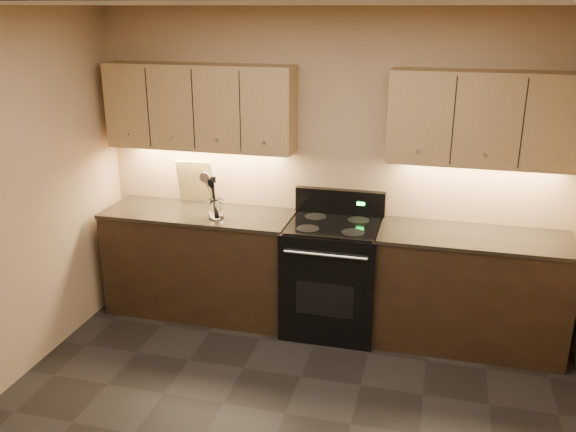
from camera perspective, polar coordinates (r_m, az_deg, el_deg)
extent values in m
plane|color=silver|center=(3.01, -2.59, 19.17)|extent=(4.00, 4.00, 0.00)
cube|color=tan|center=(5.12, 4.18, 4.38)|extent=(4.00, 0.04, 2.60)
cube|color=black|center=(5.43, -8.16, -4.41)|extent=(1.60, 0.60, 0.90)
cube|color=#342D21|center=(5.26, -8.39, 0.24)|extent=(1.62, 0.62, 0.03)
cube|color=black|center=(5.07, 16.63, -6.84)|extent=(1.44, 0.60, 0.90)
cube|color=#342D21|center=(4.89, 17.14, -1.92)|extent=(1.46, 0.62, 0.03)
cube|color=black|center=(5.09, 4.17, -5.77)|extent=(0.76, 0.65, 0.92)
cube|color=black|center=(4.92, 4.29, -0.84)|extent=(0.70, 0.60, 0.01)
cube|color=black|center=(5.15, 4.90, 1.30)|extent=(0.76, 0.07, 0.22)
cube|color=#19FF33|center=(5.09, 6.83, 1.14)|extent=(0.06, 0.00, 0.03)
cylinder|color=silver|center=(4.65, 3.50, -3.67)|extent=(0.65, 0.02, 0.02)
cube|color=black|center=(4.82, 3.43, -7.85)|extent=(0.46, 0.00, 0.28)
cylinder|color=black|center=(4.81, 1.86, -1.17)|extent=(0.18, 0.18, 0.00)
cylinder|color=black|center=(4.75, 6.11, -1.54)|extent=(0.18, 0.18, 0.00)
cylinder|color=black|center=(5.08, 2.61, -0.04)|extent=(0.18, 0.18, 0.00)
cylinder|color=black|center=(5.03, 6.62, -0.38)|extent=(0.18, 0.18, 0.00)
cube|color=tan|center=(5.19, -8.22, 10.06)|extent=(1.60, 0.30, 0.70)
cube|color=tan|center=(4.81, 18.11, 8.62)|extent=(1.44, 0.30, 0.70)
cube|color=#B2B5BA|center=(5.54, -9.24, 3.37)|extent=(0.08, 0.01, 0.12)
cylinder|color=white|center=(5.06, -6.74, 0.67)|extent=(0.17, 0.17, 0.16)
cylinder|color=white|center=(5.09, -6.71, -0.08)|extent=(0.12, 0.12, 0.02)
cube|color=#D6BA73|center=(5.45, -8.63, 3.21)|extent=(0.33, 0.16, 0.39)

